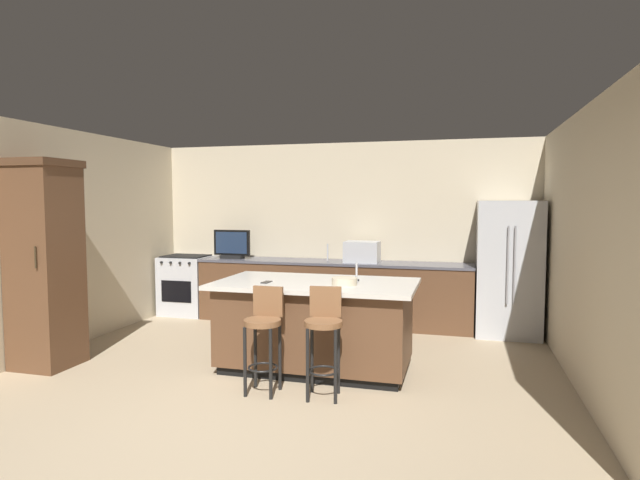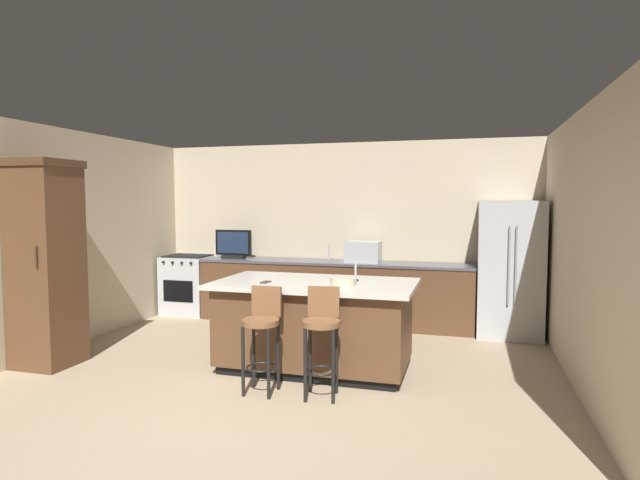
% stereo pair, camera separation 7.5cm
% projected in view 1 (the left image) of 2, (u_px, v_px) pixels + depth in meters
% --- Properties ---
extents(ground_plane, '(16.92, 16.92, 0.00)m').
position_uv_depth(ground_plane, '(211.00, 442.00, 3.77)').
color(ground_plane, tan).
extents(wall_back, '(6.10, 0.12, 2.61)m').
position_uv_depth(wall_back, '(341.00, 231.00, 7.75)').
color(wall_back, beige).
rests_on(wall_back, ground_plane).
extents(wall_left, '(0.12, 4.63, 2.61)m').
position_uv_depth(wall_left, '(81.00, 237.00, 6.46)').
color(wall_left, beige).
rests_on(wall_left, ground_plane).
extents(wall_right, '(0.12, 4.63, 2.61)m').
position_uv_depth(wall_right, '(581.00, 248.00, 4.96)').
color(wall_right, beige).
rests_on(wall_right, ground_plane).
extents(counter_back, '(3.95, 0.62, 0.90)m').
position_uv_depth(counter_back, '(332.00, 292.00, 7.46)').
color(counter_back, brown).
rests_on(counter_back, ground_plane).
extents(kitchen_island, '(2.07, 1.16, 0.92)m').
position_uv_depth(kitchen_island, '(316.00, 324.00, 5.42)').
color(kitchen_island, black).
rests_on(kitchen_island, ground_plane).
extents(refrigerator, '(0.80, 0.73, 1.76)m').
position_uv_depth(refrigerator, '(508.00, 268.00, 6.76)').
color(refrigerator, '#B7BABF').
rests_on(refrigerator, ground_plane).
extents(range_oven, '(0.71, 0.63, 0.92)m').
position_uv_depth(range_oven, '(186.00, 285.00, 8.07)').
color(range_oven, '#B7BABF').
rests_on(range_oven, ground_plane).
extents(cabinet_tower, '(0.61, 0.61, 2.19)m').
position_uv_depth(cabinet_tower, '(45.00, 260.00, 5.46)').
color(cabinet_tower, brown).
rests_on(cabinet_tower, ground_plane).
extents(microwave, '(0.48, 0.36, 0.29)m').
position_uv_depth(microwave, '(362.00, 252.00, 7.30)').
color(microwave, '#B7BABF').
rests_on(microwave, counter_back).
extents(tv_monitor, '(0.57, 0.16, 0.43)m').
position_uv_depth(tv_monitor, '(232.00, 245.00, 7.76)').
color(tv_monitor, black).
rests_on(tv_monitor, counter_back).
extents(sink_faucet_back, '(0.02, 0.02, 0.24)m').
position_uv_depth(sink_faucet_back, '(328.00, 252.00, 7.54)').
color(sink_faucet_back, '#B2B2B7').
rests_on(sink_faucet_back, counter_back).
extents(sink_faucet_island, '(0.02, 0.02, 0.22)m').
position_uv_depth(sink_faucet_island, '(357.00, 273.00, 5.27)').
color(sink_faucet_island, '#B2B2B7').
rests_on(sink_faucet_island, kitchen_island).
extents(bar_stool_left, '(0.34, 0.34, 0.96)m').
position_uv_depth(bar_stool_left, '(264.00, 330.00, 4.74)').
color(bar_stool_left, brown).
rests_on(bar_stool_left, ground_plane).
extents(bar_stool_right, '(0.34, 0.35, 0.98)m').
position_uv_depth(bar_stool_right, '(324.00, 332.00, 4.63)').
color(bar_stool_right, brown).
rests_on(bar_stool_right, ground_plane).
extents(fruit_bowl, '(0.25, 0.25, 0.07)m').
position_uv_depth(fruit_bowl, '(344.00, 281.00, 5.18)').
color(fruit_bowl, beige).
rests_on(fruit_bowl, kitchen_island).
extents(cell_phone, '(0.08, 0.15, 0.01)m').
position_uv_depth(cell_phone, '(266.00, 282.00, 5.34)').
color(cell_phone, black).
rests_on(cell_phone, kitchen_island).
extents(tv_remote, '(0.14, 0.16, 0.02)m').
position_uv_depth(tv_remote, '(354.00, 279.00, 5.49)').
color(tv_remote, black).
rests_on(tv_remote, kitchen_island).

